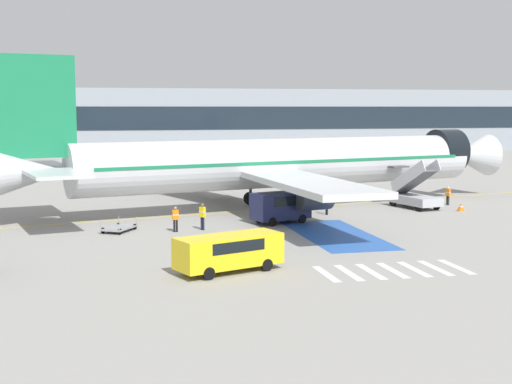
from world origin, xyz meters
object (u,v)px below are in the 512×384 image
Objects in this scene: service_van_2 at (281,205)px; ground_crew_2 at (327,201)px; ground_crew_3 at (175,217)px; airliner at (278,163)px; fuel_tanker at (183,164)px; terminal_building at (211,121)px; boarding_stairs_forward at (414,196)px; service_van_1 at (229,250)px; traffic_cone_0 at (461,207)px; baggage_cart at (119,228)px; ground_crew_0 at (202,215)px; ground_crew_1 at (448,195)px.

service_van_2 is 5.53m from ground_crew_2.
service_van_2 is at bearing -170.44° from ground_crew_3.
fuel_tanker is (-4.55, 26.86, -2.06)m from airliner.
fuel_tanker is 0.08× the size of terminal_building.
fuel_tanker is at bearing 105.37° from boarding_stairs_forward.
boarding_stairs_forward is 27.52m from service_van_1.
service_van_2 is 6.84× the size of traffic_cone_0.
service_van_1 is 14.32m from baggage_cart.
ground_crew_3 is (3.71, -1.03, 0.74)m from baggage_cart.
ground_crew_2 is 2.73× the size of traffic_cone_0.
boarding_stairs_forward is 13.85m from service_van_2.
ground_crew_0 is at bearing -54.30° from airliner.
ground_crew_2 reaches higher than ground_crew_3.
service_van_2 is (2.88, -33.95, -0.43)m from fuel_tanker.
ground_crew_1 is (23.09, 20.46, -0.25)m from service_van_1.
boarding_stairs_forward reaches higher than ground_crew_1.
fuel_tanker is (-15.77, 28.90, 0.74)m from boarding_stairs_forward.
ground_crew_0 is 11.59m from ground_crew_2.
airliner is at bearing -141.27° from ground_crew_3.
ground_crew_3 is at bearing -69.71° from ground_crew_2.
fuel_tanker is 2.28× the size of service_van_2.
ground_crew_2 is (7.46, -30.85, -0.69)m from fuel_tanker.
ground_crew_1 is (22.50, 7.74, -0.16)m from ground_crew_0.
service_van_1 is 28.08m from traffic_cone_0.
service_van_1 reaches higher than ground_crew_0.
service_van_2 is 2.50× the size of ground_crew_2.
fuel_tanker reaches higher than ground_crew_2.
ground_crew_2 reaches higher than traffic_cone_0.
baggage_cart is at bearing -103.58° from terminal_building.
airliner reaches higher than ground_crew_3.
ground_crew_0 is (-3.10, -35.65, -0.68)m from fuel_tanker.
ground_crew_1 reaches higher than traffic_cone_0.
airliner reaches higher than boarding_stairs_forward.
boarding_stairs_forward is at bearing 92.35° from service_van_2.
ground_crew_3 is 0.01× the size of terminal_building.
service_van_1 is 30.85m from ground_crew_1.
baggage_cart is at bearing -71.77° from airliner.
airliner is 9.92× the size of service_van_2.
service_van_1 is at bearing -38.35° from baggage_cart.
airliner is 24.82× the size of ground_crew_2.
terminal_building is (-6.96, 81.08, 5.54)m from traffic_cone_0.
baggage_cart is at bearing -20.57° from ground_crew_3.
service_van_1 is at bearing 139.39° from ground_crew_0.
airliner reaches higher than traffic_cone_0.
boarding_stairs_forward reaches higher than service_van_1.
airliner is 15.94m from baggage_cart.
ground_crew_2 is at bearing -93.04° from terminal_building.
fuel_tanker is 3.49× the size of baggage_cart.
ground_crew_2 is at bearing 45.44° from baggage_cart.
ground_crew_3 reaches higher than baggage_cart.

